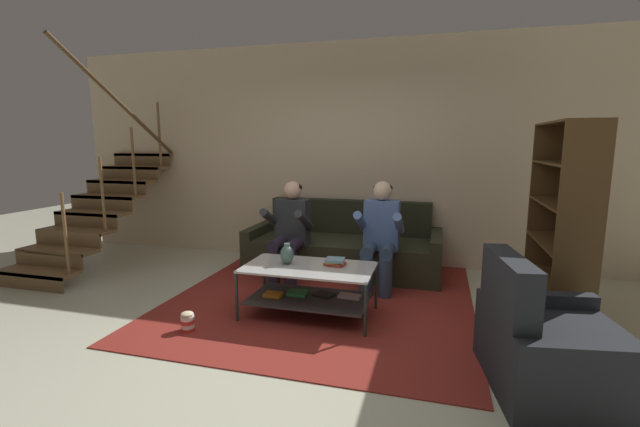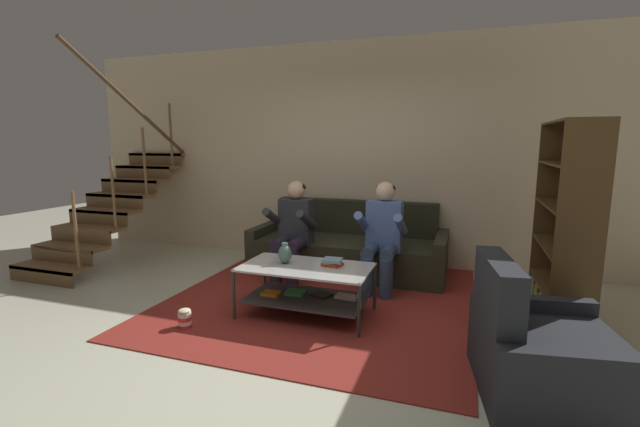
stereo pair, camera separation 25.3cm
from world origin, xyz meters
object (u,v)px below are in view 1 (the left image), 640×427
object	(u,v)px
person_seated_left	(290,228)
armchair	(551,349)
coffee_table	(309,283)
bookshelf	(562,243)
popcorn_tub	(188,322)
book_stack	(335,262)
vase	(287,254)
couch	(344,249)
person_seated_right	(380,232)

from	to	relation	value
person_seated_left	armchair	distance (m)	2.94
coffee_table	bookshelf	xyz separation A→B (m)	(2.22, 0.56, 0.40)
bookshelf	popcorn_tub	bearing A→B (deg)	-159.39
coffee_table	book_stack	bearing A→B (deg)	22.78
armchair	book_stack	bearing A→B (deg)	153.10
coffee_table	armchair	distance (m)	2.01
vase	person_seated_left	bearing A→B (deg)	108.08
person_seated_left	vase	distance (m)	0.97
couch	vase	size ratio (longest dim) A/B	11.94
book_stack	armchair	distance (m)	1.86
book_stack	bookshelf	distance (m)	2.06
couch	popcorn_tub	bearing A→B (deg)	-113.16
couch	bookshelf	size ratio (longest dim) A/B	1.33
person_seated_right	book_stack	bearing A→B (deg)	-109.82
armchair	person_seated_right	bearing A→B (deg)	128.65
book_stack	popcorn_tub	distance (m)	1.40
couch	book_stack	world-z (taller)	couch
person_seated_right	person_seated_left	bearing A→B (deg)	-179.88
vase	book_stack	bearing A→B (deg)	9.40
vase	coffee_table	bearing A→B (deg)	-5.42
couch	bookshelf	distance (m)	2.45
popcorn_tub	bookshelf	bearing A→B (deg)	20.61
popcorn_tub	vase	bearing A→B (deg)	43.18
bookshelf	popcorn_tub	world-z (taller)	bookshelf
couch	person_seated_left	size ratio (longest dim) A/B	2.04
popcorn_tub	book_stack	bearing A→B (deg)	32.31
couch	armchair	world-z (taller)	armchair
book_stack	popcorn_tub	bearing A→B (deg)	-147.69
coffee_table	person_seated_right	bearing A→B (deg)	60.56
coffee_table	person_seated_left	bearing A→B (deg)	119.00
coffee_table	popcorn_tub	world-z (taller)	coffee_table
couch	person_seated_right	distance (m)	0.85
person_seated_left	vase	size ratio (longest dim) A/B	5.85
bookshelf	vase	bearing A→B (deg)	-167.63
bookshelf	armchair	world-z (taller)	bookshelf
couch	armchair	size ratio (longest dim) A/B	2.23
person_seated_right	armchair	distance (m)	2.18
couch	book_stack	size ratio (longest dim) A/B	11.92
couch	coffee_table	distance (m)	1.50
coffee_table	vase	xyz separation A→B (m)	(-0.22, 0.02, 0.26)
bookshelf	armchair	xyz separation A→B (m)	(-0.35, -1.30, -0.43)
person_seated_left	vase	world-z (taller)	person_seated_left
person_seated_right	book_stack	size ratio (longest dim) A/B	5.96
vase	bookshelf	xyz separation A→B (m)	(2.44, 0.54, 0.14)
person_seated_right	bookshelf	size ratio (longest dim) A/B	0.66
couch	coffee_table	size ratio (longest dim) A/B	1.99
person_seated_right	vase	bearing A→B (deg)	-129.25
book_stack	popcorn_tub	size ratio (longest dim) A/B	1.12
coffee_table	vase	bearing A→B (deg)	174.58
person_seated_right	vase	size ratio (longest dim) A/B	5.96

